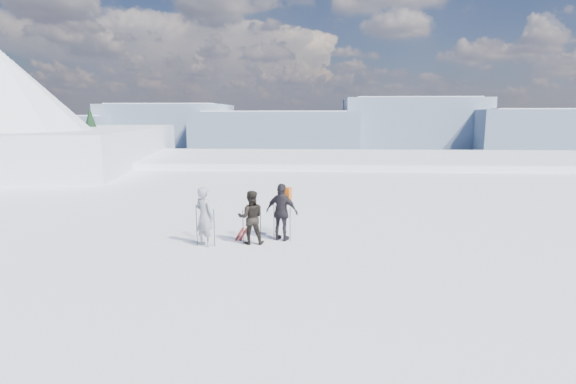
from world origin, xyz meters
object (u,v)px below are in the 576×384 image
skis_loose (242,234)px  skier_dark (251,217)px  skier_grey (204,216)px  skier_pack (282,212)px

skis_loose → skier_dark: bearing=-66.3°
skier_grey → skis_loose: bearing=-91.4°
skier_grey → skier_dark: (1.45, 0.30, -0.08)m
skier_grey → skier_dark: bearing=-136.3°
skier_grey → skis_loose: skier_grey is taller
skier_dark → skis_loose: bearing=-72.3°
skier_grey → skier_pack: (2.43, 0.76, 0.00)m
skier_grey → skier_dark: 1.49m
skis_loose → skier_pack: bearing=-24.8°
skier_grey → skier_pack: size_ratio=0.99×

